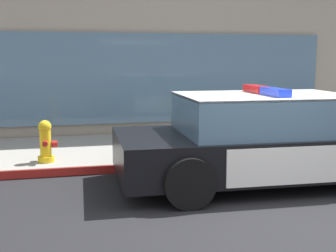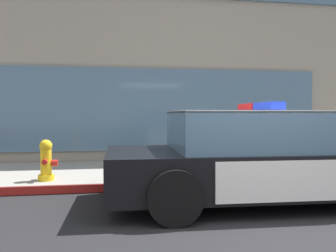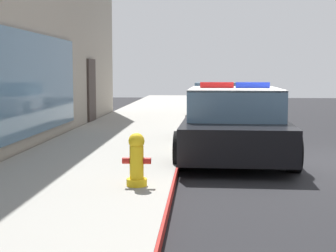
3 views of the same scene
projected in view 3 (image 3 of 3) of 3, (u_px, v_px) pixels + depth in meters
The scene contains 6 objects.
ground at pixel (317, 162), 9.56m from camera, with size 48.00×48.00×0.00m, color black.
sidewalk at pixel (101, 156), 9.82m from camera, with size 48.00×3.04×0.15m, color gray.
curb_red_paint at pixel (180, 157), 9.72m from camera, with size 28.80×0.04×0.14m, color maroon.
police_cruiser at pixel (234, 123), 10.21m from camera, with size 4.97×2.27×1.49m.
fire_hydrant at pixel (137, 160), 6.89m from camera, with size 0.34×0.39×0.73m.
car_down_street at pixel (217, 99), 19.84m from camera, with size 4.71×2.19×1.29m.
Camera 3 is at (-9.60, 2.18, 1.70)m, focal length 54.34 mm.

